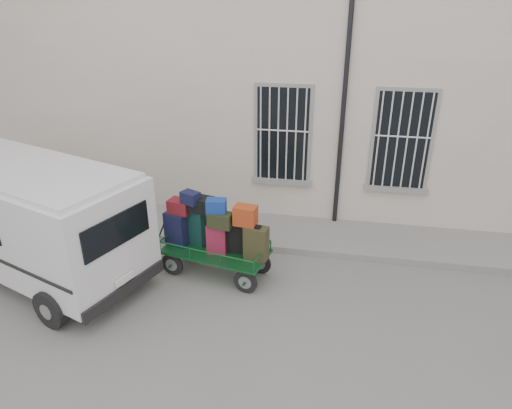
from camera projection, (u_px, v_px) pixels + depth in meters
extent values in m
plane|color=slate|center=(280.00, 289.00, 8.91)|extent=(80.00, 80.00, 0.00)
cube|color=beige|center=(310.00, 84.00, 12.56)|extent=(24.00, 5.00, 6.00)
cylinder|color=black|center=(343.00, 115.00, 10.19)|extent=(0.11, 0.11, 5.60)
cube|color=black|center=(283.00, 135.00, 10.69)|extent=(1.20, 0.08, 2.20)
cube|color=gray|center=(281.00, 181.00, 11.16)|extent=(1.45, 0.22, 0.12)
cube|color=black|center=(402.00, 141.00, 10.24)|extent=(1.20, 0.08, 2.20)
cube|color=gray|center=(395.00, 189.00, 10.71)|extent=(1.45, 0.22, 0.12)
cube|color=gray|center=(293.00, 233.00, 10.85)|extent=(24.00, 1.70, 0.15)
cylinder|color=black|center=(172.00, 264.00, 9.29)|extent=(0.48, 0.15, 0.48)
cylinder|color=gray|center=(172.00, 264.00, 9.29)|extent=(0.28, 0.14, 0.26)
cylinder|color=black|center=(190.00, 248.00, 9.91)|extent=(0.48, 0.15, 0.48)
cylinder|color=gray|center=(190.00, 248.00, 9.91)|extent=(0.28, 0.14, 0.26)
cylinder|color=black|center=(246.00, 282.00, 8.73)|extent=(0.48, 0.15, 0.48)
cylinder|color=gray|center=(246.00, 282.00, 8.73)|extent=(0.28, 0.14, 0.26)
cylinder|color=black|center=(260.00, 263.00, 9.34)|extent=(0.48, 0.15, 0.48)
cylinder|color=gray|center=(260.00, 263.00, 9.34)|extent=(0.28, 0.14, 0.26)
cube|color=#124F22|center=(216.00, 251.00, 9.20)|extent=(2.27, 1.37, 0.05)
cylinder|color=#124F22|center=(160.00, 233.00, 9.58)|extent=(0.28, 0.09, 0.54)
cube|color=black|center=(177.00, 229.00, 9.29)|extent=(0.51, 0.38, 0.70)
cube|color=black|center=(175.00, 213.00, 9.14)|extent=(0.21, 0.16, 0.03)
cube|color=#0E3233|center=(198.00, 227.00, 9.26)|extent=(0.44, 0.37, 0.79)
cube|color=black|center=(197.00, 209.00, 9.09)|extent=(0.17, 0.14, 0.03)
cube|color=maroon|center=(217.00, 239.00, 8.97)|extent=(0.39, 0.22, 0.62)
cube|color=black|center=(216.00, 225.00, 8.84)|extent=(0.17, 0.13, 0.03)
cube|color=black|center=(236.00, 238.00, 9.04)|extent=(0.42, 0.22, 0.60)
cube|color=black|center=(236.00, 224.00, 8.91)|extent=(0.18, 0.13, 0.03)
cube|color=#2D2C16|center=(256.00, 243.00, 8.76)|extent=(0.49, 0.34, 0.69)
cube|color=black|center=(256.00, 227.00, 8.61)|extent=(0.20, 0.17, 0.03)
cube|color=maroon|center=(180.00, 206.00, 9.12)|extent=(0.50, 0.40, 0.28)
cube|color=black|center=(202.00, 205.00, 8.96)|extent=(0.57, 0.44, 0.30)
cube|color=black|center=(220.00, 220.00, 8.77)|extent=(0.48, 0.32, 0.29)
cube|color=maroon|center=(245.00, 215.00, 8.65)|extent=(0.46, 0.35, 0.38)
cube|color=black|center=(190.00, 198.00, 8.88)|extent=(0.42, 0.37, 0.24)
cube|color=navy|center=(216.00, 206.00, 8.72)|extent=(0.40, 0.30, 0.25)
cube|color=white|center=(34.00, 216.00, 8.84)|extent=(4.97, 3.41, 1.87)
cube|color=white|center=(23.00, 169.00, 8.43)|extent=(4.72, 3.20, 0.10)
cube|color=black|center=(117.00, 231.00, 7.65)|extent=(0.54, 1.38, 0.57)
cube|color=black|center=(125.00, 289.00, 8.16)|extent=(0.75, 1.84, 0.23)
cube|color=white|center=(125.00, 279.00, 8.04)|extent=(0.18, 0.42, 0.12)
cylinder|color=black|center=(38.00, 224.00, 10.69)|extent=(0.74, 0.46, 0.71)
cylinder|color=black|center=(52.00, 308.00, 7.81)|extent=(0.74, 0.46, 0.71)
cylinder|color=black|center=(132.00, 258.00, 9.30)|extent=(0.74, 0.46, 0.71)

